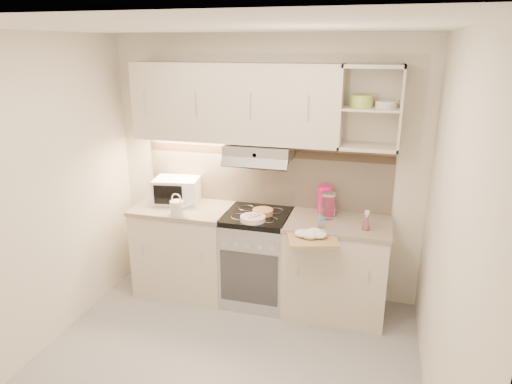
% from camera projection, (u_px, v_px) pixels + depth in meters
% --- Properties ---
extents(ground, '(3.00, 3.00, 0.00)m').
position_uv_depth(ground, '(220.00, 372.00, 3.51)').
color(ground, '#99989B').
rests_on(ground, ground).
extents(room_shell, '(3.04, 2.84, 2.52)m').
position_uv_depth(room_shell, '(231.00, 155.00, 3.34)').
color(room_shell, beige).
rests_on(room_shell, ground).
extents(base_cabinet_left, '(0.90, 0.60, 0.86)m').
position_uv_depth(base_cabinet_left, '(185.00, 250.00, 4.58)').
color(base_cabinet_left, beige).
rests_on(base_cabinet_left, ground).
extents(worktop_left, '(0.92, 0.62, 0.04)m').
position_uv_depth(worktop_left, '(183.00, 208.00, 4.44)').
color(worktop_left, gray).
rests_on(worktop_left, base_cabinet_left).
extents(base_cabinet_right, '(0.90, 0.60, 0.86)m').
position_uv_depth(base_cabinet_right, '(336.00, 269.00, 4.20)').
color(base_cabinet_right, beige).
rests_on(base_cabinet_right, ground).
extents(worktop_right, '(0.92, 0.62, 0.04)m').
position_uv_depth(worktop_right, '(338.00, 224.00, 4.06)').
color(worktop_right, gray).
rests_on(worktop_right, base_cabinet_right).
extents(electric_range, '(0.60, 0.60, 0.90)m').
position_uv_depth(electric_range, '(257.00, 257.00, 4.38)').
color(electric_range, '#B7B7BC').
rests_on(electric_range, ground).
extents(microwave, '(0.48, 0.38, 0.24)m').
position_uv_depth(microwave, '(177.00, 190.00, 4.53)').
color(microwave, silver).
rests_on(microwave, worktop_left).
extents(watering_can, '(0.24, 0.12, 0.21)m').
position_uv_depth(watering_can, '(178.00, 207.00, 4.19)').
color(watering_can, silver).
rests_on(watering_can, worktop_left).
extents(plate_stack, '(0.23, 0.23, 0.05)m').
position_uv_depth(plate_stack, '(253.00, 218.00, 4.07)').
color(plate_stack, silver).
rests_on(plate_stack, electric_range).
extents(bread_loaf, '(0.19, 0.19, 0.05)m').
position_uv_depth(bread_loaf, '(263.00, 212.00, 4.22)').
color(bread_loaf, '#B2613F').
rests_on(bread_loaf, electric_range).
extents(pink_pitcher, '(0.14, 0.13, 0.26)m').
position_uv_depth(pink_pitcher, '(325.00, 199.00, 4.23)').
color(pink_pitcher, '#E40F59').
rests_on(pink_pitcher, worktop_right).
extents(glass_jar, '(0.13, 0.13, 0.24)m').
position_uv_depth(glass_jar, '(328.00, 206.00, 4.09)').
color(glass_jar, silver).
rests_on(glass_jar, worktop_right).
extents(spice_jar, '(0.06, 0.06, 0.09)m').
position_uv_depth(spice_jar, '(321.00, 223.00, 3.91)').
color(spice_jar, white).
rests_on(spice_jar, worktop_right).
extents(spray_bottle, '(0.07, 0.07, 0.19)m').
position_uv_depth(spray_bottle, '(366.00, 222.00, 3.85)').
color(spray_bottle, '#D67779').
rests_on(spray_bottle, worktop_right).
extents(cutting_board, '(0.49, 0.46, 0.02)m').
position_uv_depth(cutting_board, '(312.00, 238.00, 3.78)').
color(cutting_board, tan).
rests_on(cutting_board, base_cabinet_right).
extents(dish_towel, '(0.31, 0.27, 0.08)m').
position_uv_depth(dish_towel, '(311.00, 232.00, 3.78)').
color(dish_towel, white).
rests_on(dish_towel, cutting_board).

